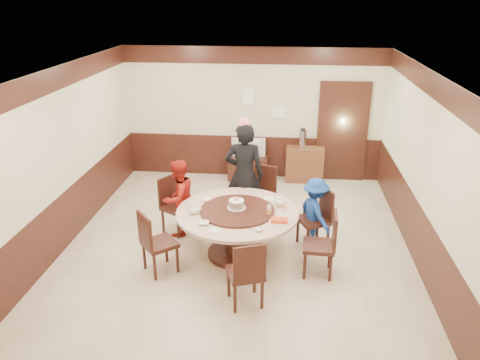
# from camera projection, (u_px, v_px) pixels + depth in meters

# --- Properties ---
(room) EXTENTS (6.00, 6.04, 2.84)m
(room) POSITION_uv_depth(u_px,v_px,m) (239.00, 180.00, 7.37)
(room) COLOR beige
(room) RESTS_ON ground
(banquet_table) EXTENTS (1.86, 1.86, 0.78)m
(banquet_table) POSITION_uv_depth(u_px,v_px,m) (237.00, 224.00, 7.16)
(banquet_table) COLOR #331610
(banquet_table) RESTS_ON ground
(chair_0) EXTENTS (0.59, 0.58, 0.97)m
(chair_0) POSITION_uv_depth(u_px,v_px,m) (314.00, 228.00, 7.51)
(chair_0) COLOR #331610
(chair_0) RESTS_ON ground
(chair_1) EXTENTS (0.55, 0.55, 0.97)m
(chair_1) POSITION_uv_depth(u_px,v_px,m) (262.00, 203.00, 8.39)
(chair_1) COLOR #331610
(chair_1) RESTS_ON ground
(chair_2) EXTENTS (0.61, 0.60, 0.97)m
(chair_2) POSITION_uv_depth(u_px,v_px,m) (177.00, 215.00, 7.96)
(chair_2) COLOR #331610
(chair_2) RESTS_ON ground
(chair_3) EXTENTS (0.62, 0.62, 0.97)m
(chair_3) POSITION_uv_depth(u_px,v_px,m) (159.00, 253.00, 6.81)
(chair_3) COLOR #331610
(chair_3) RESTS_ON ground
(chair_4) EXTENTS (0.56, 0.57, 0.97)m
(chair_4) POSITION_uv_depth(u_px,v_px,m) (246.00, 284.00, 6.10)
(chair_4) COLOR #331610
(chair_4) RESTS_ON ground
(chair_5) EXTENTS (0.47, 0.46, 0.97)m
(chair_5) POSITION_uv_depth(u_px,v_px,m) (320.00, 255.00, 6.75)
(chair_5) COLOR #331610
(chair_5) RESTS_ON ground
(person_standing) EXTENTS (0.67, 0.44, 1.84)m
(person_standing) POSITION_uv_depth(u_px,v_px,m) (244.00, 175.00, 8.01)
(person_standing) COLOR black
(person_standing) RESTS_ON ground
(person_red) EXTENTS (0.76, 0.81, 1.32)m
(person_red) POSITION_uv_depth(u_px,v_px,m) (179.00, 198.00, 7.75)
(person_red) COLOR #A81D16
(person_red) RESTS_ON ground
(person_blue) EXTENTS (0.73, 0.85, 1.15)m
(person_blue) POSITION_uv_depth(u_px,v_px,m) (315.00, 212.00, 7.44)
(person_blue) COLOR #183E9C
(person_blue) RESTS_ON ground
(birthday_cake) EXTENTS (0.29, 0.29, 0.20)m
(birthday_cake) POSITION_uv_depth(u_px,v_px,m) (236.00, 204.00, 7.09)
(birthday_cake) COLOR white
(birthday_cake) RESTS_ON banquet_table
(teapot_left) EXTENTS (0.17, 0.15, 0.13)m
(teapot_left) POSITION_uv_depth(u_px,v_px,m) (193.00, 210.00, 6.97)
(teapot_left) COLOR white
(teapot_left) RESTS_ON banquet_table
(teapot_right) EXTENTS (0.17, 0.15, 0.13)m
(teapot_right) POSITION_uv_depth(u_px,v_px,m) (280.00, 202.00, 7.24)
(teapot_right) COLOR white
(teapot_right) RESTS_ON banquet_table
(bowl_0) EXTENTS (0.14, 0.14, 0.03)m
(bowl_0) POSITION_uv_depth(u_px,v_px,m) (207.00, 200.00, 7.42)
(bowl_0) COLOR white
(bowl_0) RESTS_ON banquet_table
(bowl_1) EXTENTS (0.12, 0.12, 0.04)m
(bowl_1) POSITION_uv_depth(u_px,v_px,m) (259.00, 230.00, 6.49)
(bowl_1) COLOR white
(bowl_1) RESTS_ON banquet_table
(bowl_2) EXTENTS (0.15, 0.15, 0.04)m
(bowl_2) POSITION_uv_depth(u_px,v_px,m) (204.00, 223.00, 6.68)
(bowl_2) COLOR white
(bowl_2) RESTS_ON banquet_table
(bowl_3) EXTENTS (0.14, 0.14, 0.04)m
(bowl_3) POSITION_uv_depth(u_px,v_px,m) (282.00, 217.00, 6.85)
(bowl_3) COLOR white
(bowl_3) RESTS_ON banquet_table
(saucer_near) EXTENTS (0.18, 0.18, 0.01)m
(saucer_near) POSITION_uv_depth(u_px,v_px,m) (214.00, 230.00, 6.50)
(saucer_near) COLOR white
(saucer_near) RESTS_ON banquet_table
(saucer_far) EXTENTS (0.18, 0.18, 0.01)m
(saucer_far) POSITION_uv_depth(u_px,v_px,m) (269.00, 199.00, 7.49)
(saucer_far) COLOR white
(saucer_far) RESTS_ON banquet_table
(shrimp_platter) EXTENTS (0.30, 0.20, 0.06)m
(shrimp_platter) POSITION_uv_depth(u_px,v_px,m) (279.00, 221.00, 6.72)
(shrimp_platter) COLOR white
(shrimp_platter) RESTS_ON banquet_table
(bottle_0) EXTENTS (0.06, 0.06, 0.16)m
(bottle_0) POSITION_uv_depth(u_px,v_px,m) (269.00, 211.00, 6.91)
(bottle_0) COLOR silver
(bottle_0) RESTS_ON banquet_table
(bottle_1) EXTENTS (0.06, 0.06, 0.16)m
(bottle_1) POSITION_uv_depth(u_px,v_px,m) (285.00, 206.00, 7.06)
(bottle_1) COLOR silver
(bottle_1) RESTS_ON banquet_table
(tv_stand) EXTENTS (0.85, 0.45, 0.50)m
(tv_stand) POSITION_uv_depth(u_px,v_px,m) (248.00, 168.00, 10.21)
(tv_stand) COLOR #331610
(tv_stand) RESTS_ON ground
(television) EXTENTS (0.73, 0.11, 0.42)m
(television) POSITION_uv_depth(u_px,v_px,m) (248.00, 148.00, 10.04)
(television) COLOR gray
(television) RESTS_ON tv_stand
(side_cabinet) EXTENTS (0.80, 0.40, 0.75)m
(side_cabinet) POSITION_uv_depth(u_px,v_px,m) (304.00, 164.00, 10.08)
(side_cabinet) COLOR brown
(side_cabinet) RESTS_ON ground
(thermos) EXTENTS (0.15, 0.15, 0.38)m
(thermos) POSITION_uv_depth(u_px,v_px,m) (303.00, 139.00, 9.87)
(thermos) COLOR silver
(thermos) RESTS_ON side_cabinet
(notice_left) EXTENTS (0.25, 0.00, 0.35)m
(notice_left) POSITION_uv_depth(u_px,v_px,m) (249.00, 98.00, 9.84)
(notice_left) COLOR white
(notice_left) RESTS_ON room
(notice_right) EXTENTS (0.30, 0.00, 0.22)m
(notice_right) POSITION_uv_depth(u_px,v_px,m) (279.00, 113.00, 9.89)
(notice_right) COLOR white
(notice_right) RESTS_ON room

